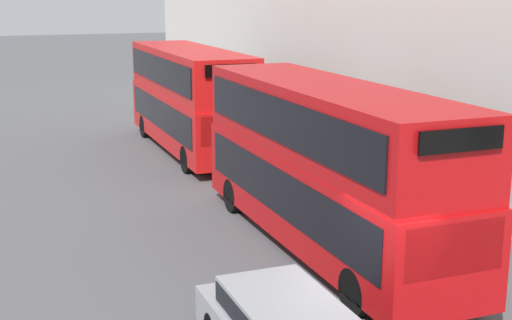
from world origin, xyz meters
TOP-DOWN VIEW (x-y plane):
  - bus_leading at (1.60, 4.58)m, footprint 2.59×10.66m
  - bus_second_in_queue at (1.60, 16.75)m, footprint 2.59×10.13m
  - pedestrian at (4.08, 11.57)m, footprint 0.36×0.36m

SIDE VIEW (x-z plane):
  - pedestrian at x=4.08m, z-range -0.07..1.78m
  - bus_second_in_queue at x=1.60m, z-range 0.22..4.39m
  - bus_leading at x=1.60m, z-range 0.22..4.44m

